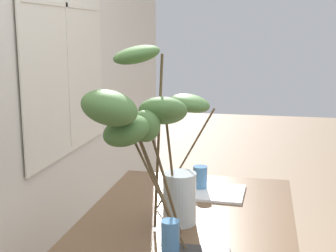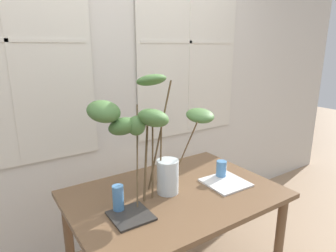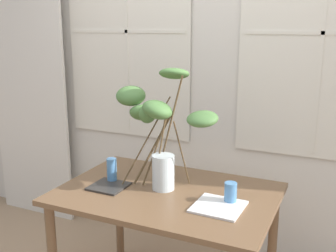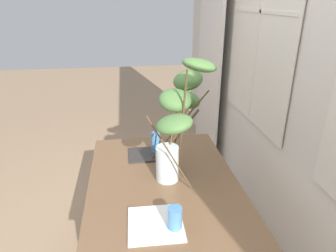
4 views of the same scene
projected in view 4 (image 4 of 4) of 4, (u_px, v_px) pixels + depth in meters
name	position (u px, v px, depth m)	size (l,w,h in m)	color
back_wall_with_windows	(326.00, 71.00, 1.57)	(5.85, 0.14, 2.77)	beige
curtain_sheer_side	(209.00, 57.00, 3.15)	(0.79, 0.03, 2.37)	silver
dining_table	(164.00, 198.00, 1.74)	(1.24, 0.85, 0.78)	brown
vase_with_branches	(180.00, 110.00, 1.67)	(0.76, 0.43, 0.71)	silver
drinking_glass_blue_left	(156.00, 143.00, 2.01)	(0.06, 0.06, 0.15)	#4C84BC
drinking_glass_blue_right	(175.00, 219.00, 1.34)	(0.07, 0.07, 0.12)	#4C84BC
plate_square_left	(144.00, 155.00, 2.00)	(0.20, 0.20, 0.01)	#2D2B28
plate_square_right	(156.00, 224.00, 1.38)	(0.25, 0.25, 0.01)	white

